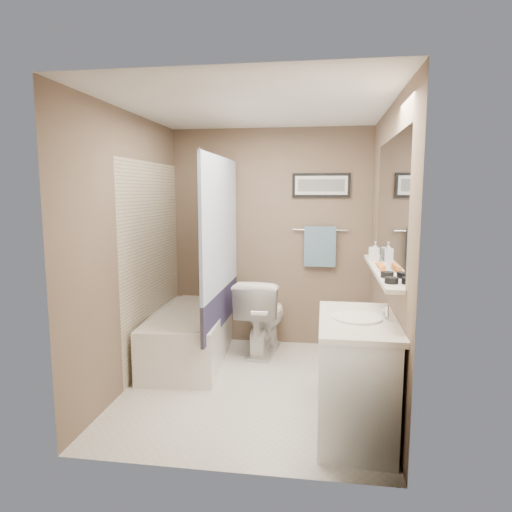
# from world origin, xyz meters

# --- Properties ---
(ground) EXTENTS (2.50, 2.50, 0.00)m
(ground) POSITION_xyz_m (0.00, 0.00, 0.00)
(ground) COLOR silver
(ground) RESTS_ON ground
(ceiling) EXTENTS (2.20, 2.50, 0.04)m
(ceiling) POSITION_xyz_m (0.00, 0.00, 2.38)
(ceiling) COLOR white
(ceiling) RESTS_ON wall_back
(wall_back) EXTENTS (2.20, 0.04, 2.40)m
(wall_back) POSITION_xyz_m (0.00, 1.23, 1.20)
(wall_back) COLOR brown
(wall_back) RESTS_ON ground
(wall_front) EXTENTS (2.20, 0.04, 2.40)m
(wall_front) POSITION_xyz_m (0.00, -1.23, 1.20)
(wall_front) COLOR brown
(wall_front) RESTS_ON ground
(wall_left) EXTENTS (0.04, 2.50, 2.40)m
(wall_left) POSITION_xyz_m (-1.08, 0.00, 1.20)
(wall_left) COLOR brown
(wall_left) RESTS_ON ground
(wall_right) EXTENTS (0.04, 2.50, 2.40)m
(wall_right) POSITION_xyz_m (1.08, 0.00, 1.20)
(wall_right) COLOR brown
(wall_right) RESTS_ON ground
(tile_surround) EXTENTS (0.02, 1.55, 2.00)m
(tile_surround) POSITION_xyz_m (-1.09, 0.50, 1.00)
(tile_surround) COLOR beige
(tile_surround) RESTS_ON wall_left
(curtain_rod) EXTENTS (0.02, 1.55, 0.02)m
(curtain_rod) POSITION_xyz_m (-0.40, 0.50, 2.05)
(curtain_rod) COLOR silver
(curtain_rod) RESTS_ON wall_left
(curtain_upper) EXTENTS (0.03, 1.45, 1.28)m
(curtain_upper) POSITION_xyz_m (-0.40, 0.50, 1.40)
(curtain_upper) COLOR white
(curtain_upper) RESTS_ON curtain_rod
(curtain_lower) EXTENTS (0.03, 1.45, 0.36)m
(curtain_lower) POSITION_xyz_m (-0.40, 0.50, 0.58)
(curtain_lower) COLOR #292545
(curtain_lower) RESTS_ON curtain_rod
(mirror) EXTENTS (0.02, 1.60, 1.00)m
(mirror) POSITION_xyz_m (1.09, -0.15, 1.62)
(mirror) COLOR silver
(mirror) RESTS_ON wall_right
(shelf) EXTENTS (0.12, 1.60, 0.03)m
(shelf) POSITION_xyz_m (1.04, -0.15, 1.10)
(shelf) COLOR silver
(shelf) RESTS_ON wall_right
(towel_bar) EXTENTS (0.60, 0.02, 0.02)m
(towel_bar) POSITION_xyz_m (0.55, 1.22, 1.30)
(towel_bar) COLOR silver
(towel_bar) RESTS_ON wall_back
(towel) EXTENTS (0.34, 0.05, 0.44)m
(towel) POSITION_xyz_m (0.55, 1.20, 1.12)
(towel) COLOR #84AFC0
(towel) RESTS_ON towel_bar
(art_frame) EXTENTS (0.62, 0.02, 0.26)m
(art_frame) POSITION_xyz_m (0.55, 1.23, 1.78)
(art_frame) COLOR black
(art_frame) RESTS_ON wall_back
(art_mat) EXTENTS (0.56, 0.00, 0.20)m
(art_mat) POSITION_xyz_m (0.55, 1.22, 1.78)
(art_mat) COLOR white
(art_mat) RESTS_ON art_frame
(art_image) EXTENTS (0.50, 0.00, 0.13)m
(art_image) POSITION_xyz_m (0.55, 1.22, 1.78)
(art_image) COLOR #595959
(art_image) RESTS_ON art_mat
(door) EXTENTS (0.80, 0.02, 2.00)m
(door) POSITION_xyz_m (0.55, -1.24, 1.00)
(door) COLOR silver
(door) RESTS_ON wall_front
(door_handle) EXTENTS (0.10, 0.02, 0.02)m
(door_handle) POSITION_xyz_m (0.22, -1.19, 1.00)
(door_handle) COLOR silver
(door_handle) RESTS_ON door
(bathtub) EXTENTS (0.81, 1.55, 0.50)m
(bathtub) POSITION_xyz_m (-0.75, 0.58, 0.25)
(bathtub) COLOR white
(bathtub) RESTS_ON ground
(tub_rim) EXTENTS (0.56, 1.36, 0.02)m
(tub_rim) POSITION_xyz_m (-0.75, 0.58, 0.50)
(tub_rim) COLOR white
(tub_rim) RESTS_ON bathtub
(toilet) EXTENTS (0.53, 0.84, 0.81)m
(toilet) POSITION_xyz_m (-0.04, 0.90, 0.41)
(toilet) COLOR white
(toilet) RESTS_ON ground
(vanity) EXTENTS (0.55, 0.93, 0.80)m
(vanity) POSITION_xyz_m (0.85, -0.65, 0.40)
(vanity) COLOR white
(vanity) RESTS_ON ground
(countertop) EXTENTS (0.54, 0.96, 0.04)m
(countertop) POSITION_xyz_m (0.84, -0.65, 0.82)
(countertop) COLOR silver
(countertop) RESTS_ON vanity
(sink_basin) EXTENTS (0.34, 0.34, 0.01)m
(sink_basin) POSITION_xyz_m (0.83, -0.65, 0.85)
(sink_basin) COLOR white
(sink_basin) RESTS_ON countertop
(faucet_spout) EXTENTS (0.02, 0.02, 0.10)m
(faucet_spout) POSITION_xyz_m (1.03, -0.65, 0.89)
(faucet_spout) COLOR silver
(faucet_spout) RESTS_ON countertop
(faucet_knob) EXTENTS (0.05, 0.05, 0.05)m
(faucet_knob) POSITION_xyz_m (1.03, -0.55, 0.87)
(faucet_knob) COLOR silver
(faucet_knob) RESTS_ON countertop
(candle_bowl_near) EXTENTS (0.09, 0.09, 0.04)m
(candle_bowl_near) POSITION_xyz_m (1.04, -0.74, 1.14)
(candle_bowl_near) COLOR black
(candle_bowl_near) RESTS_ON shelf
(candle_bowl_far) EXTENTS (0.09, 0.09, 0.04)m
(candle_bowl_far) POSITION_xyz_m (1.04, -0.53, 1.14)
(candle_bowl_far) COLOR black
(candle_bowl_far) RESTS_ON shelf
(hair_brush_front) EXTENTS (0.05, 0.22, 0.04)m
(hair_brush_front) POSITION_xyz_m (1.04, -0.23, 1.14)
(hair_brush_front) COLOR orange
(hair_brush_front) RESTS_ON shelf
(hair_brush_back) EXTENTS (0.06, 0.22, 0.04)m
(hair_brush_back) POSITION_xyz_m (1.04, -0.16, 1.14)
(hair_brush_back) COLOR orange
(hair_brush_back) RESTS_ON shelf
(pink_comb) EXTENTS (0.04, 0.16, 0.01)m
(pink_comb) POSITION_xyz_m (1.04, 0.06, 1.12)
(pink_comb) COLOR pink
(pink_comb) RESTS_ON shelf
(glass_jar) EXTENTS (0.08, 0.08, 0.10)m
(glass_jar) POSITION_xyz_m (1.04, 0.42, 1.17)
(glass_jar) COLOR silver
(glass_jar) RESTS_ON shelf
(soap_bottle) EXTENTS (0.08, 0.08, 0.17)m
(soap_bottle) POSITION_xyz_m (1.04, 0.27, 1.20)
(soap_bottle) COLOR #999999
(soap_bottle) RESTS_ON shelf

